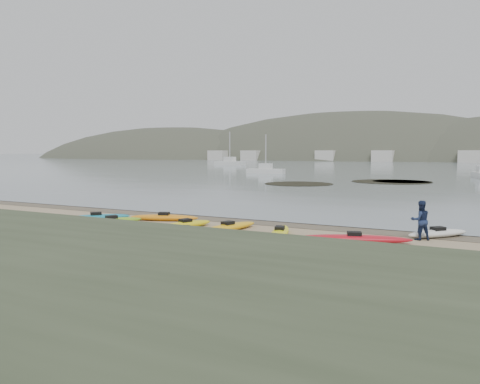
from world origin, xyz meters
The scene contains 8 objects.
ground centered at (0.00, 0.00, 0.00)m, with size 600.00×600.00×0.00m, color tan.
wet_sand centered at (0.00, -0.30, 0.00)m, with size 60.00×60.00×0.00m, color brown.
water centered at (0.00, 300.00, 0.01)m, with size 1200.00×1200.00×0.00m, color slate.
kayaks centered at (-0.83, -4.15, 0.17)m, with size 21.71×9.56×0.34m.
person_east centered at (9.47, -1.79, 0.83)m, with size 0.81×0.63×1.67m, color navy.
kelp_mats centered at (-0.43, 33.32, 0.03)m, with size 17.18×17.07×0.04m.
moored_boats centered at (8.90, 81.03, 0.58)m, with size 107.84×62.37×1.25m.
far_town centered at (6.00, 145.00, 2.00)m, with size 199.00×5.00×4.00m.
Camera 1 is at (11.73, -22.48, 3.72)m, focal length 35.00 mm.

